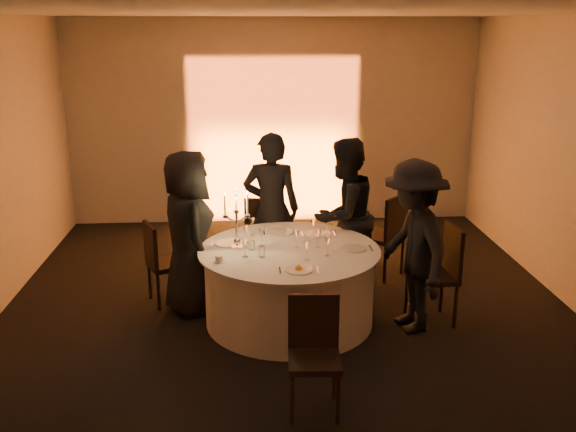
{
  "coord_description": "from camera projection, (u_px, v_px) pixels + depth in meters",
  "views": [
    {
      "loc": [
        -0.4,
        -5.94,
        2.89
      ],
      "look_at": [
        0.0,
        0.2,
        1.05
      ],
      "focal_mm": 40.0,
      "sensor_mm": 36.0,
      "label": 1
    }
  ],
  "objects": [
    {
      "name": "guest_right",
      "position": [
        413.0,
        247.0,
        6.15
      ],
      "size": [
        0.83,
        1.19,
        1.7
      ],
      "primitive_type": "imported",
      "rotation": [
        0.0,
        0.0,
        -1.38
      ],
      "color": "black",
      "rests_on": "floor"
    },
    {
      "name": "wine_glass_a",
      "position": [
        307.0,
        247.0,
        5.97
      ],
      "size": [
        0.07,
        0.07,
        0.19
      ],
      "color": "silver",
      "rests_on": "banquet_table"
    },
    {
      "name": "wine_glass_f",
      "position": [
        313.0,
        224.0,
        6.64
      ],
      "size": [
        0.07,
        0.07,
        0.19
      ],
      "color": "silver",
      "rests_on": "banquet_table"
    },
    {
      "name": "guest_back_left",
      "position": [
        271.0,
        209.0,
        7.28
      ],
      "size": [
        0.69,
        0.5,
        1.76
      ],
      "primitive_type": "imported",
      "rotation": [
        0.0,
        0.0,
        3.02
      ],
      "color": "black",
      "rests_on": "floor"
    },
    {
      "name": "wall_back",
      "position": [
        273.0,
        123.0,
        9.45
      ],
      "size": [
        7.0,
        0.0,
        7.0
      ],
      "primitive_type": "plane",
      "rotation": [
        1.57,
        0.0,
        0.0
      ],
      "color": "beige",
      "rests_on": "floor"
    },
    {
      "name": "guest_left",
      "position": [
        188.0,
        233.0,
        6.54
      ],
      "size": [
        0.77,
        0.96,
        1.7
      ],
      "primitive_type": "imported",
      "rotation": [
        0.0,
        0.0,
        1.89
      ],
      "color": "black",
      "rests_on": "floor"
    },
    {
      "name": "candelabra",
      "position": [
        237.0,
        227.0,
        6.28
      ],
      "size": [
        0.27,
        0.13,
        0.63
      ],
      "color": "silver",
      "rests_on": "banquet_table"
    },
    {
      "name": "wine_glass_h",
      "position": [
        328.0,
        242.0,
        6.09
      ],
      "size": [
        0.07,
        0.07,
        0.19
      ],
      "color": "silver",
      "rests_on": "banquet_table"
    },
    {
      "name": "plate_back_left",
      "position": [
        280.0,
        232.0,
        6.81
      ],
      "size": [
        0.36,
        0.3,
        0.01
      ],
      "color": "white",
      "rests_on": "banquet_table"
    },
    {
      "name": "floor",
      "position": [
        289.0,
        320.0,
        6.53
      ],
      "size": [
        7.0,
        7.0,
        0.0
      ],
      "primitive_type": "plane",
      "color": "black",
      "rests_on": "ground"
    },
    {
      "name": "wine_glass_e",
      "position": [
        246.0,
        231.0,
        6.42
      ],
      "size": [
        0.07,
        0.07,
        0.19
      ],
      "color": "silver",
      "rests_on": "banquet_table"
    },
    {
      "name": "plate_front",
      "position": [
        299.0,
        269.0,
        5.75
      ],
      "size": [
        0.36,
        0.25,
        0.08
      ],
      "color": "white",
      "rests_on": "banquet_table"
    },
    {
      "name": "wall_front",
      "position": [
        344.0,
        362.0,
        2.76
      ],
      "size": [
        7.0,
        0.0,
        7.0
      ],
      "primitive_type": "plane",
      "rotation": [
        -1.57,
        0.0,
        0.0
      ],
      "color": "beige",
      "rests_on": "floor"
    },
    {
      "name": "tumbler_a",
      "position": [
        262.0,
        252.0,
        6.09
      ],
      "size": [
        0.07,
        0.07,
        0.09
      ],
      "primitive_type": "cylinder",
      "color": "silver",
      "rests_on": "banquet_table"
    },
    {
      "name": "ceiling",
      "position": [
        289.0,
        12.0,
        5.67
      ],
      "size": [
        7.0,
        7.0,
        0.0
      ],
      "primitive_type": "plane",
      "rotation": [
        3.14,
        0.0,
        0.0
      ],
      "color": "white",
      "rests_on": "wall_back"
    },
    {
      "name": "wine_glass_c",
      "position": [
        317.0,
        234.0,
        6.31
      ],
      "size": [
        0.07,
        0.07,
        0.19
      ],
      "color": "silver",
      "rests_on": "banquet_table"
    },
    {
      "name": "chair_right",
      "position": [
        441.0,
        268.0,
        6.37
      ],
      "size": [
        0.47,
        0.47,
        1.0
      ],
      "rotation": [
        0.0,
        0.0,
        -1.5
      ],
      "color": "black",
      "rests_on": "floor"
    },
    {
      "name": "banquet_table",
      "position": [
        289.0,
        285.0,
        6.42
      ],
      "size": [
        1.8,
        1.8,
        0.77
      ],
      "color": "black",
      "rests_on": "floor"
    },
    {
      "name": "uplighter_fixture",
      "position": [
        275.0,
        223.0,
        9.58
      ],
      "size": [
        0.25,
        0.12,
        0.1
      ],
      "primitive_type": "cube",
      "color": "black",
      "rests_on": "floor"
    },
    {
      "name": "wine_glass_d",
      "position": [
        245.0,
        243.0,
        6.06
      ],
      "size": [
        0.07,
        0.07,
        0.19
      ],
      "color": "silver",
      "rests_on": "banquet_table"
    },
    {
      "name": "chair_front",
      "position": [
        314.0,
        347.0,
        4.93
      ],
      "size": [
        0.42,
        0.42,
        0.91
      ],
      "rotation": [
        0.0,
        0.0,
        -0.05
      ],
      "color": "black",
      "rests_on": "floor"
    },
    {
      "name": "chair_back_right",
      "position": [
        387.0,
        231.0,
        7.51
      ],
      "size": [
        0.62,
        0.62,
        1.01
      ],
      "rotation": [
        0.0,
        0.0,
        -2.36
      ],
      "color": "black",
      "rests_on": "floor"
    },
    {
      "name": "plate_right",
      "position": [
        354.0,
        248.0,
        6.31
      ],
      "size": [
        0.36,
        0.25,
        0.01
      ],
      "color": "white",
      "rests_on": "banquet_table"
    },
    {
      "name": "wine_glass_g",
      "position": [
        297.0,
        234.0,
        6.31
      ],
      "size": [
        0.07,
        0.07,
        0.19
      ],
      "color": "silver",
      "rests_on": "banquet_table"
    },
    {
      "name": "plate_back_right",
      "position": [
        318.0,
        234.0,
        6.75
      ],
      "size": [
        0.35,
        0.27,
        0.01
      ],
      "color": "white",
      "rests_on": "banquet_table"
    },
    {
      "name": "coffee_cup",
      "position": [
        219.0,
        259.0,
        5.96
      ],
      "size": [
        0.11,
        0.11,
        0.07
      ],
      "color": "white",
      "rests_on": "banquet_table"
    },
    {
      "name": "guest_back_right",
      "position": [
        344.0,
        215.0,
        7.09
      ],
      "size": [
        1.06,
        1.04,
        1.73
      ],
      "primitive_type": "imported",
      "rotation": [
        0.0,
        0.0,
        -2.45
      ],
      "color": "black",
      "rests_on": "floor"
    },
    {
      "name": "chair_left",
      "position": [
        161.0,
        259.0,
        6.81
      ],
      "size": [
        0.52,
        0.52,
        0.9
      ],
      "rotation": [
        0.0,
        0.0,
        1.98
      ],
      "color": "black",
      "rests_on": "floor"
    },
    {
      "name": "tumbler_c",
      "position": [
        252.0,
        246.0,
        6.28
      ],
      "size": [
        0.07,
        0.07,
        0.09
      ],
      "primitive_type": "cylinder",
      "color": "silver",
      "rests_on": "banquet_table"
    },
    {
      "name": "tumbler_b",
      "position": [
        322.0,
        232.0,
        6.69
      ],
      "size": [
        0.07,
        0.07,
        0.09
      ],
      "primitive_type": "cylinder",
      "color": "silver",
      "rests_on": "banquet_table"
    },
    {
      "name": "chair_back_left",
      "position": [
        264.0,
        230.0,
        7.62
      ],
      "size": [
        0.48,
        0.48,
        0.96
      ],
      "rotation": [
        0.0,
        0.0,
        3.0
      ],
      "color": "black",
      "rests_on": "floor"
    },
    {
      "name": "plate_left",
      "position": [
        229.0,
        243.0,
        6.46
      ],
      "size": [
        0.36,
        0.28,
        0.01
      ],
      "color": "white",
      "rests_on": "banquet_table"
    },
    {
      "name": "wine_glass_i",
      "position": [
        262.0,
        233.0,
        6.35
      ],
      "size": [
        0.07,
        0.07,
        0.19
      ],
      "color": "silver",
      "rests_on": "banquet_table"
    },
    {
      "name": "wine_glass_b",
      "position": [
        252.0,
        223.0,
        6.67
      ],
      "size": [
        0.07,
        0.07,
        0.19
      ],
      "color": "silver",
      "rests_on": "banquet_table"
    }
  ]
}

